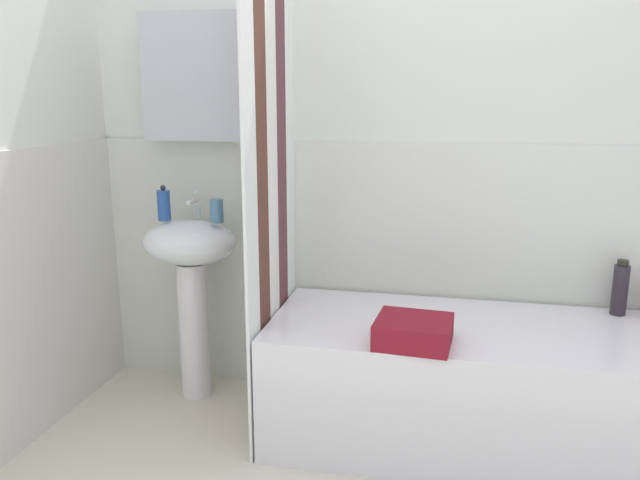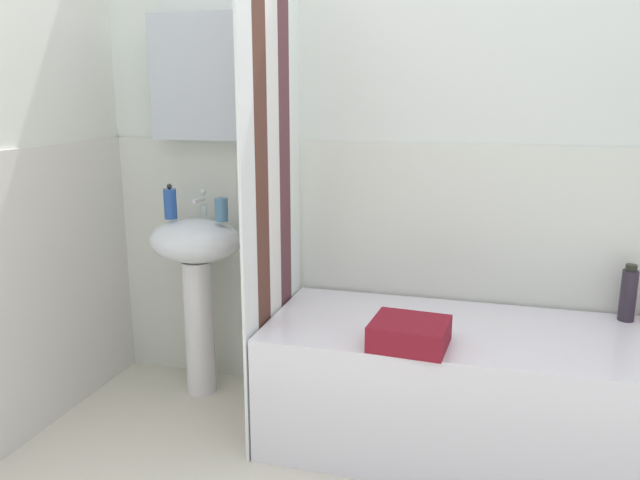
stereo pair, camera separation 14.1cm
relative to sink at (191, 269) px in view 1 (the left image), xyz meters
name	(u,v)px [view 1 (the left image)]	position (x,y,z in m)	size (l,w,h in m)	color
wall_back_tiled	(412,156)	(0.97, 0.23, 0.52)	(3.60, 0.18, 2.40)	silver
sink	(191,269)	(0.00, 0.00, 0.00)	(0.44, 0.34, 0.85)	white
faucet	(195,204)	(0.00, 0.08, 0.29)	(0.03, 0.12, 0.12)	silver
soap_dispenser	(164,205)	(-0.11, -0.02, 0.30)	(0.06, 0.06, 0.16)	#254E9F
toothbrush_cup	(217,211)	(0.14, -0.01, 0.28)	(0.06, 0.06, 0.11)	teal
bathtub	(471,385)	(1.27, -0.15, -0.37)	(1.63, 0.69, 0.51)	white
shower_curtain	(272,197)	(0.44, -0.15, 0.38)	(0.01, 0.69, 2.00)	white
lotion_bottle	(620,289)	(1.86, 0.12, 0.00)	(0.06, 0.06, 0.24)	#2D2731
towel_folded	(414,331)	(1.04, -0.38, -0.07)	(0.27, 0.24, 0.10)	maroon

